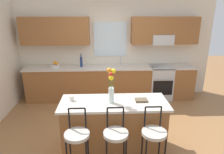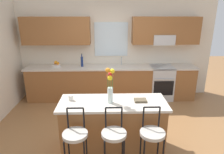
# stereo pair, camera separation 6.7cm
# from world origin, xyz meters

# --- Properties ---
(ground_plane) EXTENTS (14.00, 14.00, 0.00)m
(ground_plane) POSITION_xyz_m (0.00, 0.00, 0.00)
(ground_plane) COLOR olive
(back_wall_assembly) EXTENTS (5.60, 0.50, 2.70)m
(back_wall_assembly) POSITION_xyz_m (0.03, 1.98, 1.51)
(back_wall_assembly) COLOR beige
(back_wall_assembly) RESTS_ON ground
(counter_run) EXTENTS (4.56, 0.64, 0.92)m
(counter_run) POSITION_xyz_m (0.00, 1.70, 0.47)
(counter_run) COLOR brown
(counter_run) RESTS_ON ground
(sink_faucet) EXTENTS (0.02, 0.13, 0.23)m
(sink_faucet) POSITION_xyz_m (0.28, 1.84, 1.06)
(sink_faucet) COLOR #B7BABC
(sink_faucet) RESTS_ON counter_run
(oven_range) EXTENTS (0.60, 0.64, 0.92)m
(oven_range) POSITION_xyz_m (1.37, 1.68, 0.46)
(oven_range) COLOR #B7BABC
(oven_range) RESTS_ON ground
(kitchen_island) EXTENTS (1.78, 0.68, 0.92)m
(kitchen_island) POSITION_xyz_m (-0.03, -0.50, 0.46)
(kitchen_island) COLOR brown
(kitchen_island) RESTS_ON ground
(bar_stool_near) EXTENTS (0.36, 0.36, 1.04)m
(bar_stool_near) POSITION_xyz_m (-0.58, -1.06, 0.64)
(bar_stool_near) COLOR black
(bar_stool_near) RESTS_ON ground
(bar_stool_middle) EXTENTS (0.36, 0.36, 1.04)m
(bar_stool_middle) POSITION_xyz_m (-0.03, -1.06, 0.64)
(bar_stool_middle) COLOR black
(bar_stool_middle) RESTS_ON ground
(bar_stool_far) EXTENTS (0.36, 0.36, 1.04)m
(bar_stool_far) POSITION_xyz_m (0.52, -1.06, 0.64)
(bar_stool_far) COLOR black
(bar_stool_far) RESTS_ON ground
(flower_vase) EXTENTS (0.14, 0.15, 0.59)m
(flower_vase) POSITION_xyz_m (-0.07, -0.53, 1.24)
(flower_vase) COLOR silver
(flower_vase) RESTS_ON kitchen_island
(mug_ceramic) EXTENTS (0.08, 0.08, 0.09)m
(mug_ceramic) POSITION_xyz_m (-0.73, -0.43, 0.97)
(mug_ceramic) COLOR silver
(mug_ceramic) RESTS_ON kitchen_island
(cookbook) EXTENTS (0.20, 0.15, 0.03)m
(cookbook) POSITION_xyz_m (0.43, -0.49, 0.94)
(cookbook) COLOR brown
(cookbook) RESTS_ON kitchen_island
(fruit_bowl_oranges) EXTENTS (0.24, 0.24, 0.16)m
(fruit_bowl_oranges) POSITION_xyz_m (-1.47, 1.70, 0.97)
(fruit_bowl_oranges) COLOR silver
(fruit_bowl_oranges) RESTS_ON counter_run
(bottle_olive_oil) EXTENTS (0.06, 0.06, 0.35)m
(bottle_olive_oil) POSITION_xyz_m (-0.78, 1.70, 1.06)
(bottle_olive_oil) COLOR navy
(bottle_olive_oil) RESTS_ON counter_run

